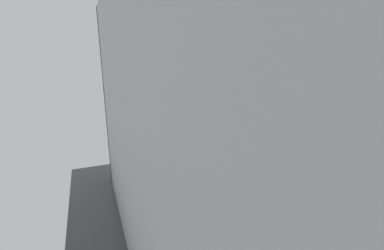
# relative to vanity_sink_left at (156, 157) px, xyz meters

# --- Properties ---
(ground_plane) EXTENTS (6.29, 5.35, 0.10)m
(ground_plane) POSITION_rel_vanity_sink_left_xyz_m (1.88, -1.74, -0.45)
(ground_plane) COLOR #3D3D42
(ground_plane) RESTS_ON ground
(wall_back) EXTENTS (5.09, 0.64, 2.54)m
(wall_back) POSITION_rel_vanity_sink_left_xyz_m (1.86, 0.27, 0.87)
(wall_back) COLOR #A8A8AA
(wall_back) RESTS_ON ground
(wall_left) EXTENTS (0.12, 4.15, 2.54)m
(wall_left) POSITION_rel_vanity_sink_left_xyz_m (-0.60, -1.74, 0.87)
(wall_left) COLOR #A8A8AA
(wall_left) RESTS_ON ground
(bath_mat) EXTENTS (0.68, 0.44, 0.01)m
(bath_mat) POSITION_rel_vanity_sink_left_xyz_m (0.00, -0.60, -0.39)
(bath_mat) COLOR slate
(bath_mat) RESTS_ON ground
(vanity_sink_left) EXTENTS (0.71, 0.51, 0.76)m
(vanity_sink_left) POSITION_rel_vanity_sink_left_xyz_m (0.00, 0.00, 0.00)
(vanity_sink_left) COLOR brown
(vanity_sink_left) RESTS_ON ground
(tap_on_left_sink) EXTENTS (0.03, 0.13, 0.11)m
(tap_on_left_sink) POSITION_rel_vanity_sink_left_xyz_m (0.00, 0.19, 0.43)
(tap_on_left_sink) COLOR silver
(tap_on_left_sink) RESTS_ON vanity_sink_left
(toilet) EXTENTS (0.48, 0.62, 1.00)m
(toilet) POSITION_rel_vanity_sink_left_xyz_m (0.91, 0.02, -0.02)
(toilet) COLOR brown
(toilet) RESTS_ON ground
(toothbrush_cup) EXTENTS (0.07, 0.08, 0.21)m
(toothbrush_cup) POSITION_rel_vanity_sink_left_xyz_m (-0.27, 0.18, 0.42)
(toothbrush_cup) COLOR silver
(toothbrush_cup) RESTS_ON vanity_sink_left
(soap_dispenser) EXTENTS (0.06, 0.06, 0.20)m
(soap_dispenser) POSITION_rel_vanity_sink_left_xyz_m (0.28, 0.19, 0.45)
(soap_dispenser) COLOR gray
(soap_dispenser) RESTS_ON vanity_sink_left
(folded_hand_towel) EXTENTS (0.22, 0.16, 0.04)m
(folded_hand_towel) POSITION_rel_vanity_sink_left_xyz_m (-0.04, -0.15, 0.38)
(folded_hand_towel) COLOR gray
(folded_hand_towel) RESTS_ON vanity_sink_left
(shower_tray) EXTENTS (1.02, 0.89, 1.95)m
(shower_tray) POSITION_rel_vanity_sink_left_xyz_m (3.59, -0.47, -0.01)
(shower_tray) COLOR white
(shower_tray) RESTS_ON ground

